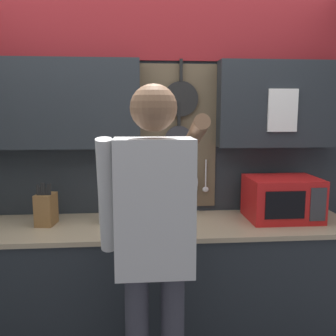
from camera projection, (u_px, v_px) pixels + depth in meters
base_cabinet_counter at (165, 290)px, 2.55m from camera, size 2.51×0.63×0.94m
back_wall_unit at (161, 141)px, 2.68m from camera, size 3.08×0.22×2.48m
microwave at (282, 198)px, 2.57m from camera, size 0.47×0.37×0.29m
knife_block at (46, 209)px, 2.44m from camera, size 0.13×0.16×0.29m
utensil_crock at (106, 211)px, 2.48m from camera, size 0.10×0.10×0.35m
person at (154, 233)px, 1.84m from camera, size 0.54×0.68×1.80m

